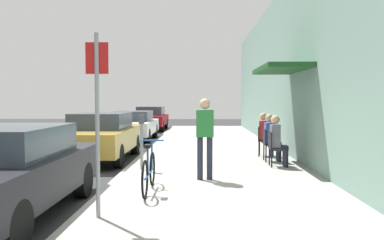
{
  "coord_description": "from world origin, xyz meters",
  "views": [
    {
      "loc": [
        1.84,
        -7.8,
        1.78
      ],
      "look_at": [
        1.53,
        7.74,
        1.01
      ],
      "focal_mm": 37.48,
      "sensor_mm": 36.0,
      "label": 1
    }
  ],
  "objects_px": {
    "parking_meter": "(142,138)",
    "cafe_chair_2": "(263,139)",
    "street_sign": "(97,110)",
    "seated_patron_0": "(277,139)",
    "parked_car_0": "(4,171)",
    "seated_patron_2": "(265,133)",
    "parked_car_1": "(101,136)",
    "parked_car_3": "(151,118)",
    "parked_car_2": "(133,125)",
    "cafe_chair_0": "(275,146)",
    "bicycle_0": "(149,172)",
    "pedestrian_standing": "(205,132)",
    "seated_patron_1": "(271,136)",
    "cafe_chair_1": "(269,143)"
  },
  "relations": [
    {
      "from": "parked_car_2",
      "to": "seated_patron_2",
      "type": "distance_m",
      "value": 7.51
    },
    {
      "from": "cafe_chair_1",
      "to": "seated_patron_1",
      "type": "height_order",
      "value": "seated_patron_1"
    },
    {
      "from": "cafe_chair_2",
      "to": "bicycle_0",
      "type": "bearing_deg",
      "value": -120.65
    },
    {
      "from": "cafe_chair_0",
      "to": "seated_patron_1",
      "type": "height_order",
      "value": "seated_patron_1"
    },
    {
      "from": "parked_car_2",
      "to": "street_sign",
      "type": "relative_size",
      "value": 1.69
    },
    {
      "from": "parked_car_3",
      "to": "street_sign",
      "type": "xyz_separation_m",
      "value": [
        1.5,
        -18.24,
        0.92
      ]
    },
    {
      "from": "parked_car_2",
      "to": "cafe_chair_0",
      "type": "xyz_separation_m",
      "value": [
        4.82,
        -7.59,
        -0.06
      ]
    },
    {
      "from": "parking_meter",
      "to": "pedestrian_standing",
      "type": "relative_size",
      "value": 0.78
    },
    {
      "from": "seated_patron_2",
      "to": "pedestrian_standing",
      "type": "relative_size",
      "value": 0.76
    },
    {
      "from": "parked_car_3",
      "to": "seated_patron_2",
      "type": "distance_m",
      "value": 12.9
    },
    {
      "from": "parked_car_3",
      "to": "parking_meter",
      "type": "xyz_separation_m",
      "value": [
        1.55,
        -14.34,
        0.17
      ]
    },
    {
      "from": "parked_car_1",
      "to": "seated_patron_0",
      "type": "height_order",
      "value": "seated_patron_0"
    },
    {
      "from": "street_sign",
      "to": "seated_patron_0",
      "type": "relative_size",
      "value": 2.02
    },
    {
      "from": "parked_car_2",
      "to": "parking_meter",
      "type": "relative_size",
      "value": 3.33
    },
    {
      "from": "parking_meter",
      "to": "seated_patron_0",
      "type": "bearing_deg",
      "value": 8.67
    },
    {
      "from": "street_sign",
      "to": "seated_patron_0",
      "type": "bearing_deg",
      "value": 52.53
    },
    {
      "from": "cafe_chair_1",
      "to": "parking_meter",
      "type": "bearing_deg",
      "value": -157.24
    },
    {
      "from": "street_sign",
      "to": "pedestrian_standing",
      "type": "bearing_deg",
      "value": 60.3
    },
    {
      "from": "parked_car_0",
      "to": "seated_patron_2",
      "type": "relative_size",
      "value": 3.41
    },
    {
      "from": "parked_car_1",
      "to": "parked_car_3",
      "type": "distance_m",
      "value": 12.05
    },
    {
      "from": "seated_patron_0",
      "to": "parked_car_3",
      "type": "bearing_deg",
      "value": 109.45
    },
    {
      "from": "parked_car_0",
      "to": "bicycle_0",
      "type": "distance_m",
      "value": 2.4
    },
    {
      "from": "parking_meter",
      "to": "bicycle_0",
      "type": "relative_size",
      "value": 0.77
    },
    {
      "from": "parked_car_0",
      "to": "parked_car_3",
      "type": "distance_m",
      "value": 17.93
    },
    {
      "from": "parked_car_3",
      "to": "seated_patron_1",
      "type": "height_order",
      "value": "seated_patron_1"
    },
    {
      "from": "parked_car_0",
      "to": "parked_car_2",
      "type": "height_order",
      "value": "parked_car_0"
    },
    {
      "from": "pedestrian_standing",
      "to": "seated_patron_0",
      "type": "bearing_deg",
      "value": 42.84
    },
    {
      "from": "parked_car_2",
      "to": "cafe_chair_1",
      "type": "relative_size",
      "value": 5.06
    },
    {
      "from": "parked_car_0",
      "to": "seated_patron_2",
      "type": "height_order",
      "value": "seated_patron_2"
    },
    {
      "from": "seated_patron_1",
      "to": "cafe_chair_0",
      "type": "bearing_deg",
      "value": -93.99
    },
    {
      "from": "street_sign",
      "to": "cafe_chair_1",
      "type": "xyz_separation_m",
      "value": [
        3.32,
        5.28,
        -1.02
      ]
    },
    {
      "from": "bicycle_0",
      "to": "seated_patron_0",
      "type": "xyz_separation_m",
      "value": [
        2.86,
        2.83,
        0.34
      ]
    },
    {
      "from": "parking_meter",
      "to": "cafe_chair_0",
      "type": "distance_m",
      "value": 3.32
    },
    {
      "from": "bicycle_0",
      "to": "pedestrian_standing",
      "type": "height_order",
      "value": "pedestrian_standing"
    },
    {
      "from": "pedestrian_standing",
      "to": "parking_meter",
      "type": "bearing_deg",
      "value": 141.36
    },
    {
      "from": "parking_meter",
      "to": "cafe_chair_2",
      "type": "xyz_separation_m",
      "value": [
        3.27,
        2.42,
        -0.26
      ]
    },
    {
      "from": "parked_car_2",
      "to": "pedestrian_standing",
      "type": "height_order",
      "value": "pedestrian_standing"
    },
    {
      "from": "bicycle_0",
      "to": "cafe_chair_2",
      "type": "height_order",
      "value": "bicycle_0"
    },
    {
      "from": "parking_meter",
      "to": "seated_patron_0",
      "type": "height_order",
      "value": "parking_meter"
    },
    {
      "from": "street_sign",
      "to": "pedestrian_standing",
      "type": "distance_m",
      "value": 3.16
    },
    {
      "from": "bicycle_0",
      "to": "cafe_chair_0",
      "type": "distance_m",
      "value": 3.99
    },
    {
      "from": "parked_car_0",
      "to": "parking_meter",
      "type": "relative_size",
      "value": 3.33
    },
    {
      "from": "parked_car_1",
      "to": "seated_patron_2",
      "type": "xyz_separation_m",
      "value": [
        4.88,
        0.11,
        0.09
      ]
    },
    {
      "from": "cafe_chair_0",
      "to": "parked_car_0",
      "type": "bearing_deg",
      "value": -139.61
    },
    {
      "from": "parked_car_1",
      "to": "cafe_chair_0",
      "type": "distance_m",
      "value": 5.14
    },
    {
      "from": "cafe_chair_1",
      "to": "cafe_chair_2",
      "type": "bearing_deg",
      "value": 89.91
    },
    {
      "from": "street_sign",
      "to": "parked_car_1",
      "type": "bearing_deg",
      "value": 103.61
    },
    {
      "from": "cafe_chair_1",
      "to": "seated_patron_2",
      "type": "xyz_separation_m",
      "value": [
        0.06,
        1.03,
        0.19
      ]
    },
    {
      "from": "parked_car_0",
      "to": "cafe_chair_1",
      "type": "distance_m",
      "value": 6.92
    },
    {
      "from": "parked_car_1",
      "to": "seated_patron_0",
      "type": "relative_size",
      "value": 3.41
    }
  ]
}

